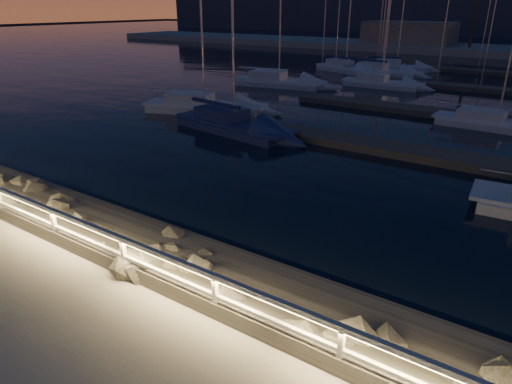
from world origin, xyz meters
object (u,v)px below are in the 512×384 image
sailboat_e (380,82)px  sailboat_j (277,81)px  sailboat_m (395,67)px  sailboat_n (380,71)px  sailboat_b (232,123)px  sailboat_i (344,67)px  guard_rail (179,270)px  sailboat_g (494,122)px  sailboat_f (202,105)px

sailboat_e → sailboat_j: bearing=-150.8°
sailboat_m → sailboat_n: sailboat_n is taller
sailboat_b → sailboat_e: bearing=93.9°
sailboat_i → sailboat_m: sailboat_i is taller
sailboat_e → sailboat_i: size_ratio=0.93×
guard_rail → sailboat_n: 43.89m
sailboat_e → sailboat_g: sailboat_g is taller
sailboat_i → sailboat_b: bearing=-58.1°
sailboat_g → sailboat_n: 22.87m
guard_rail → sailboat_j: size_ratio=2.97×
sailboat_f → sailboat_m: bearing=62.0°
sailboat_b → sailboat_f: 5.73m
sailboat_g → sailboat_f: bearing=-157.7°
sailboat_g → sailboat_j: size_ratio=0.84×
guard_rail → sailboat_f: (-14.77, 17.79, -0.90)m
sailboat_e → sailboat_j: size_ratio=0.84×
sailboat_g → sailboat_j: sailboat_j is taller
sailboat_j → sailboat_g: bearing=-25.7°
sailboat_i → sailboat_m: 6.04m
sailboat_f → sailboat_j: bearing=76.7°
sailboat_b → sailboat_m: (-1.08, 32.27, -0.01)m
sailboat_n → sailboat_i: bearing=175.5°
sailboat_j → sailboat_b: bearing=-76.1°
sailboat_b → sailboat_e: sailboat_b is taller
sailboat_m → sailboat_n: bearing=-106.0°
sailboat_i → sailboat_f: bearing=-67.9°
guard_rail → sailboat_e: (-8.20, 35.09, -0.93)m
guard_rail → sailboat_n: size_ratio=3.13×
sailboat_j → sailboat_n: 13.40m
guard_rail → sailboat_g: (2.99, 24.38, -0.97)m
sailboat_b → sailboat_e: size_ratio=1.14×
sailboat_b → sailboat_g: bearing=45.2°
sailboat_f → sailboat_m: (3.84, 29.33, -0.02)m
sailboat_b → sailboat_n: 27.66m
sailboat_j → sailboat_m: sailboat_j is taller
guard_rail → sailboat_b: (-9.86, 14.85, -0.91)m
sailboat_b → sailboat_j: sailboat_j is taller
sailboat_g → sailboat_n: size_ratio=0.89×
sailboat_b → sailboat_n: bearing=101.0°
guard_rail → sailboat_g: size_ratio=3.54×
sailboat_b → sailboat_f: sailboat_f is taller
sailboat_b → sailboat_g: size_ratio=1.14×
sailboat_f → sailboat_g: bearing=-0.2°
sailboat_n → sailboat_j: bearing=-111.7°
sailboat_j → guard_rail: bearing=-70.6°
guard_rail → sailboat_m: sailboat_m is taller
guard_rail → sailboat_g: bearing=83.0°
sailboat_j → sailboat_i: bearing=76.4°
guard_rail → sailboat_m: bearing=103.1°
sailboat_i → sailboat_e: bearing=-27.0°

